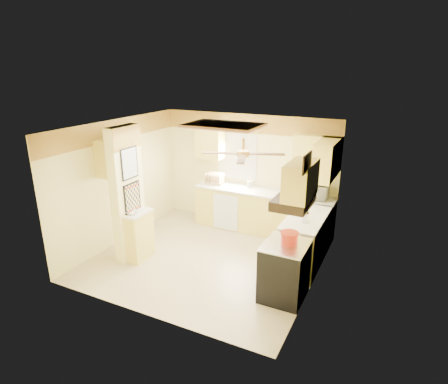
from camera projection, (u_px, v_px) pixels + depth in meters
The scene contains 34 objects.
floor at pixel (208, 258), 7.12m from camera, with size 4.00×4.00×0.00m, color tan.
ceiling at pixel (206, 127), 6.32m from camera, with size 4.00×4.00×0.00m, color white.
wall_back at pixel (248, 171), 8.34m from camera, with size 4.00×4.00×0.00m, color #FBEE99.
wall_front at pixel (140, 238), 5.11m from camera, with size 4.00×4.00×0.00m, color #FBEE99.
wall_left at pixel (120, 182), 7.56m from camera, with size 3.80×3.80×0.00m, color #FBEE99.
wall_right at pixel (318, 215), 5.89m from camera, with size 3.80×3.80×0.00m, color #FBEE99.
wallpaper_border at pixel (248, 124), 7.98m from camera, with size 4.00×0.02×0.40m, color #F3BF47.
partition_column at pixel (127, 194), 6.82m from camera, with size 0.20×0.70×2.50m, color #FBEE99.
partition_ledge at pixel (140, 237), 6.98m from camera, with size 0.25×0.55×0.90m, color #FDE460.
ledge_top at pixel (138, 213), 6.83m from camera, with size 0.28×0.58×0.04m, color white.
lower_cabinets_back at pixel (263, 212), 8.13m from camera, with size 3.00×0.60×0.90m, color #FDE460.
lower_cabinets_right at pixel (305, 242), 6.78m from camera, with size 0.60×1.40×0.90m, color #FDE460.
countertop_back at pixel (263, 192), 7.97m from camera, with size 3.04×0.64×0.04m, color white.
countertop_right at pixel (307, 218), 6.63m from camera, with size 0.64×1.44×0.04m, color white.
dishwasher_panel at pixel (225, 212), 8.19m from camera, with size 0.58×0.02×0.80m, color white.
window at pixel (237, 157), 8.33m from camera, with size 0.92×0.02×1.02m.
upper_cab_back_left at pixel (210, 142), 8.35m from camera, with size 0.60×0.35×0.70m, color #FDE460.
upper_cab_back_right at pixel (317, 153), 7.35m from camera, with size 0.90×0.35×0.70m, color #FDE460.
upper_cab_right at pixel (327, 160), 6.83m from camera, with size 0.35×1.00×0.70m, color #FDE460.
upper_cab_left_wall at pixel (115, 156), 7.08m from camera, with size 0.35×0.75×0.70m, color #FDE460.
upper_cab_over_stove at pixel (301, 180), 5.27m from camera, with size 0.35×0.76×0.52m, color #FDE460.
stove at pixel (285, 270), 5.81m from camera, with size 0.68×0.77×0.92m.
range_hood at pixel (293, 201), 5.41m from camera, with size 0.50×0.76×0.14m, color black.
poster_menu at pixel (129, 163), 6.58m from camera, with size 0.02×0.42×0.57m.
poster_nashville at pixel (132, 198), 6.79m from camera, with size 0.02×0.42×0.57m.
ceiling_light_panel at pixel (224, 126), 6.72m from camera, with size 1.35×0.95×0.06m.
ceiling_fan at pixel (243, 153), 5.38m from camera, with size 1.15×1.15×0.26m.
vent_grate at pixel (307, 163), 4.79m from camera, with size 0.02×0.40×0.25m, color black.
microwave at pixel (314, 191), 7.51m from camera, with size 0.57×0.38×0.31m, color white.
bowl at pixel (132, 213), 6.73m from camera, with size 0.23×0.23×0.06m, color white.
dutch_oven at pixel (289, 238), 5.65m from camera, with size 0.28×0.28×0.19m.
kettle at pixel (306, 217), 6.36m from camera, with size 0.13×0.13×0.20m.
dish_rack at pixel (215, 180), 8.48m from camera, with size 0.43×0.34×0.23m.
utensil_crock at pixel (250, 184), 8.23m from camera, with size 0.10×0.10×0.21m.
Camera 1 is at (3.08, -5.55, 3.49)m, focal length 30.00 mm.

